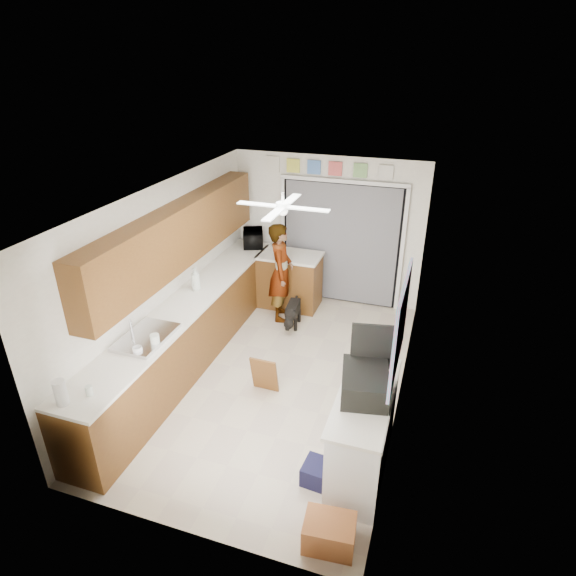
% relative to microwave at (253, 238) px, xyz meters
% --- Properties ---
extents(floor, '(5.00, 5.00, 0.00)m').
position_rel_microwave_xyz_m(floor, '(1.23, -2.20, -1.08)').
color(floor, '#BBA996').
rests_on(floor, ground).
extents(ceiling, '(5.00, 5.00, 0.00)m').
position_rel_microwave_xyz_m(ceiling, '(1.23, -2.20, 1.42)').
color(ceiling, white).
rests_on(ceiling, ground).
extents(wall_back, '(3.20, 0.00, 3.20)m').
position_rel_microwave_xyz_m(wall_back, '(1.23, 0.30, 0.17)').
color(wall_back, white).
rests_on(wall_back, ground).
extents(wall_front, '(3.20, 0.00, 3.20)m').
position_rel_microwave_xyz_m(wall_front, '(1.23, -4.70, 0.17)').
color(wall_front, white).
rests_on(wall_front, ground).
extents(wall_left, '(0.00, 5.00, 5.00)m').
position_rel_microwave_xyz_m(wall_left, '(-0.37, -2.20, 0.17)').
color(wall_left, white).
rests_on(wall_left, ground).
extents(wall_right, '(0.00, 5.00, 5.00)m').
position_rel_microwave_xyz_m(wall_right, '(2.83, -2.20, 0.17)').
color(wall_right, white).
rests_on(wall_right, ground).
extents(left_base_cabinets, '(0.60, 4.80, 0.90)m').
position_rel_microwave_xyz_m(left_base_cabinets, '(-0.07, -2.20, -0.63)').
color(left_base_cabinets, brown).
rests_on(left_base_cabinets, floor).
extents(left_countertop, '(0.62, 4.80, 0.04)m').
position_rel_microwave_xyz_m(left_countertop, '(-0.06, -2.20, -0.16)').
color(left_countertop, white).
rests_on(left_countertop, left_base_cabinets).
extents(upper_cabinets, '(0.32, 4.00, 0.80)m').
position_rel_microwave_xyz_m(upper_cabinets, '(-0.21, -2.00, 0.72)').
color(upper_cabinets, brown).
rests_on(upper_cabinets, wall_left).
extents(sink_basin, '(0.50, 0.76, 0.06)m').
position_rel_microwave_xyz_m(sink_basin, '(-0.06, -3.20, -0.12)').
color(sink_basin, silver).
rests_on(sink_basin, left_countertop).
extents(faucet, '(0.03, 0.03, 0.22)m').
position_rel_microwave_xyz_m(faucet, '(-0.25, -3.20, -0.03)').
color(faucet, silver).
rests_on(faucet, left_countertop).
extents(peninsula_base, '(1.00, 0.60, 0.90)m').
position_rel_microwave_xyz_m(peninsula_base, '(0.73, -0.20, -0.63)').
color(peninsula_base, brown).
rests_on(peninsula_base, floor).
extents(peninsula_top, '(1.04, 0.64, 0.04)m').
position_rel_microwave_xyz_m(peninsula_top, '(0.73, -0.20, -0.16)').
color(peninsula_top, white).
rests_on(peninsula_top, peninsula_base).
extents(back_opening_recess, '(2.00, 0.06, 2.10)m').
position_rel_microwave_xyz_m(back_opening_recess, '(1.48, 0.27, -0.03)').
color(back_opening_recess, black).
rests_on(back_opening_recess, wall_back).
extents(curtain_panel, '(1.90, 0.03, 2.05)m').
position_rel_microwave_xyz_m(curtain_panel, '(1.48, 0.23, -0.03)').
color(curtain_panel, gray).
rests_on(curtain_panel, wall_back).
extents(door_trim_left, '(0.06, 0.04, 2.10)m').
position_rel_microwave_xyz_m(door_trim_left, '(0.46, 0.24, -0.03)').
color(door_trim_left, white).
rests_on(door_trim_left, wall_back).
extents(door_trim_right, '(0.06, 0.04, 2.10)m').
position_rel_microwave_xyz_m(door_trim_right, '(2.50, 0.24, -0.03)').
color(door_trim_right, white).
rests_on(door_trim_right, wall_back).
extents(door_trim_head, '(2.10, 0.04, 0.06)m').
position_rel_microwave_xyz_m(door_trim_head, '(1.48, 0.24, 1.04)').
color(door_trim_head, white).
rests_on(door_trim_head, wall_back).
extents(header_frame_0, '(0.22, 0.02, 0.22)m').
position_rel_microwave_xyz_m(header_frame_0, '(0.63, 0.27, 1.22)').
color(header_frame_0, '#D7D848').
rests_on(header_frame_0, wall_back).
extents(header_frame_1, '(0.22, 0.02, 0.22)m').
position_rel_microwave_xyz_m(header_frame_1, '(0.98, 0.27, 1.22)').
color(header_frame_1, '#4F81D3').
rests_on(header_frame_1, wall_back).
extents(header_frame_2, '(0.22, 0.02, 0.22)m').
position_rel_microwave_xyz_m(header_frame_2, '(1.33, 0.27, 1.22)').
color(header_frame_2, '#DA5351').
rests_on(header_frame_2, wall_back).
extents(header_frame_3, '(0.22, 0.02, 0.22)m').
position_rel_microwave_xyz_m(header_frame_3, '(1.73, 0.27, 1.22)').
color(header_frame_3, '#76AA61').
rests_on(header_frame_3, wall_back).
extents(header_frame_4, '(0.22, 0.02, 0.22)m').
position_rel_microwave_xyz_m(header_frame_4, '(2.13, 0.27, 1.22)').
color(header_frame_4, silver).
rests_on(header_frame_4, wall_back).
extents(route66_sign, '(0.22, 0.02, 0.26)m').
position_rel_microwave_xyz_m(route66_sign, '(0.28, 0.27, 1.22)').
color(route66_sign, silver).
rests_on(route66_sign, wall_back).
extents(right_counter_base, '(0.50, 1.40, 0.90)m').
position_rel_microwave_xyz_m(right_counter_base, '(2.58, -3.40, -0.63)').
color(right_counter_base, white).
rests_on(right_counter_base, floor).
extents(right_counter_top, '(0.54, 1.44, 0.04)m').
position_rel_microwave_xyz_m(right_counter_top, '(2.57, -3.40, -0.16)').
color(right_counter_top, white).
rests_on(right_counter_top, right_counter_base).
extents(abstract_painting, '(0.03, 1.15, 0.95)m').
position_rel_microwave_xyz_m(abstract_painting, '(2.81, -3.20, 0.57)').
color(abstract_painting, '#EF58AA').
rests_on(abstract_painting, wall_right).
extents(ceiling_fan, '(1.14, 1.14, 0.24)m').
position_rel_microwave_xyz_m(ceiling_fan, '(1.23, -2.00, 1.24)').
color(ceiling_fan, white).
rests_on(ceiling_fan, ceiling).
extents(microwave, '(0.50, 0.58, 0.27)m').
position_rel_microwave_xyz_m(microwave, '(0.00, 0.00, 0.00)').
color(microwave, black).
rests_on(microwave, left_countertop).
extents(soap_bottle, '(0.14, 0.14, 0.34)m').
position_rel_microwave_xyz_m(soap_bottle, '(-0.12, -1.84, 0.03)').
color(soap_bottle, silver).
rests_on(soap_bottle, left_countertop).
extents(cup, '(0.13, 0.13, 0.09)m').
position_rel_microwave_xyz_m(cup, '(0.03, -3.49, -0.09)').
color(cup, white).
rests_on(cup, left_countertop).
extents(jar_a, '(0.12, 0.12, 0.15)m').
position_rel_microwave_xyz_m(jar_a, '(0.13, -3.29, -0.06)').
color(jar_a, silver).
rests_on(jar_a, left_countertop).
extents(jar_b, '(0.07, 0.07, 0.10)m').
position_rel_microwave_xyz_m(jar_b, '(-0.00, -4.26, -0.08)').
color(jar_b, silver).
rests_on(jar_b, left_countertop).
extents(paper_towel_roll, '(0.15, 0.15, 0.26)m').
position_rel_microwave_xyz_m(paper_towel_roll, '(-0.16, -4.45, -0.00)').
color(paper_towel_roll, white).
rests_on(paper_towel_roll, left_countertop).
extents(suitcase, '(0.55, 0.67, 0.26)m').
position_rel_microwave_xyz_m(suitcase, '(2.55, -3.39, -0.01)').
color(suitcase, black).
rests_on(suitcase, right_counter_top).
extents(suitcase_rim, '(0.54, 0.65, 0.02)m').
position_rel_microwave_xyz_m(suitcase_rim, '(2.55, -3.39, -0.12)').
color(suitcase_rim, yellow).
rests_on(suitcase_rim, suitcase).
extents(suitcase_lid, '(0.42, 0.11, 0.50)m').
position_rel_microwave_xyz_m(suitcase_lid, '(2.55, -3.10, 0.24)').
color(suitcase_lid, black).
rests_on(suitcase_lid, suitcase).
extents(cardboard_box, '(0.48, 0.38, 0.28)m').
position_rel_microwave_xyz_m(cardboard_box, '(2.48, -4.40, -0.93)').
color(cardboard_box, '#C96A3F').
rests_on(cardboard_box, floor).
extents(navy_crate, '(0.38, 0.33, 0.22)m').
position_rel_microwave_xyz_m(navy_crate, '(2.23, -3.75, -0.97)').
color(navy_crate, black).
rests_on(navy_crate, floor).
extents(cabinet_door_panel, '(0.35, 0.14, 0.52)m').
position_rel_microwave_xyz_m(cabinet_door_panel, '(1.17, -2.56, -0.81)').
color(cabinet_door_panel, brown).
rests_on(cabinet_door_panel, floor).
extents(man, '(0.52, 0.66, 1.62)m').
position_rel_microwave_xyz_m(man, '(0.73, -0.65, -0.27)').
color(man, white).
rests_on(man, floor).
extents(dog, '(0.30, 0.59, 0.45)m').
position_rel_microwave_xyz_m(dog, '(1.00, -0.86, -0.85)').
color(dog, black).
rests_on(dog, floor).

